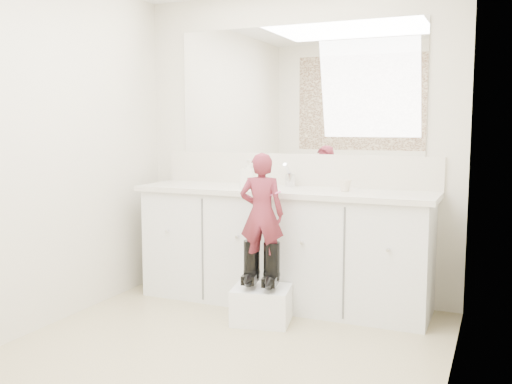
% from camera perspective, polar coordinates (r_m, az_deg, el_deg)
% --- Properties ---
extents(floor, '(3.00, 3.00, 0.00)m').
position_cam_1_polar(floor, '(3.45, -4.87, -16.61)').
color(floor, '#938460').
rests_on(floor, ground).
extents(wall_back, '(2.60, 0.00, 2.60)m').
position_cam_1_polar(wall_back, '(4.55, 4.01, 4.59)').
color(wall_back, beige).
rests_on(wall_back, floor).
extents(wall_left, '(0.00, 3.00, 3.00)m').
position_cam_1_polar(wall_left, '(3.97, -21.85, 3.83)').
color(wall_left, beige).
rests_on(wall_left, floor).
extents(wall_right, '(0.00, 3.00, 3.00)m').
position_cam_1_polar(wall_right, '(2.80, 19.01, 2.95)').
color(wall_right, beige).
rests_on(wall_right, floor).
extents(vanity_cabinet, '(2.20, 0.55, 0.85)m').
position_cam_1_polar(vanity_cabinet, '(4.39, 2.72, -5.68)').
color(vanity_cabinet, silver).
rests_on(vanity_cabinet, floor).
extents(countertop, '(2.28, 0.58, 0.04)m').
position_cam_1_polar(countertop, '(4.30, 2.68, 0.08)').
color(countertop, beige).
rests_on(countertop, vanity_cabinet).
extents(backsplash, '(2.28, 0.03, 0.25)m').
position_cam_1_polar(backsplash, '(4.55, 3.93, 2.26)').
color(backsplash, beige).
rests_on(backsplash, countertop).
extents(mirror, '(2.00, 0.02, 1.00)m').
position_cam_1_polar(mirror, '(4.55, 4.00, 10.14)').
color(mirror, white).
rests_on(mirror, wall_back).
extents(faucet, '(0.08, 0.08, 0.10)m').
position_cam_1_polar(faucet, '(4.45, 3.44, 1.19)').
color(faucet, silver).
rests_on(faucet, countertop).
extents(cup, '(0.11, 0.11, 0.09)m').
position_cam_1_polar(cup, '(4.17, 8.91, 0.66)').
color(cup, beige).
rests_on(cup, countertop).
extents(soap_bottle, '(0.10, 0.11, 0.22)m').
position_cam_1_polar(soap_bottle, '(4.34, -0.76, 1.85)').
color(soap_bottle, silver).
rests_on(soap_bottle, countertop).
extents(step_stool, '(0.44, 0.39, 0.25)m').
position_cam_1_polar(step_stool, '(4.04, 0.56, -11.22)').
color(step_stool, white).
rests_on(step_stool, floor).
extents(boot_left, '(0.16, 0.24, 0.32)m').
position_cam_1_polar(boot_left, '(3.99, -0.43, -7.16)').
color(boot_left, black).
rests_on(boot_left, step_stool).
extents(boot_right, '(0.16, 0.24, 0.32)m').
position_cam_1_polar(boot_right, '(3.93, 1.58, -7.37)').
color(boot_right, black).
rests_on(boot_right, step_stool).
extents(toddler, '(0.34, 0.26, 0.83)m').
position_cam_1_polar(toddler, '(3.89, 0.57, -2.18)').
color(toddler, '#A6334C').
rests_on(toddler, step_stool).
extents(toothbrush, '(0.14, 0.04, 0.06)m').
position_cam_1_polar(toothbrush, '(3.84, 1.54, -0.29)').
color(toothbrush, pink).
rests_on(toothbrush, toddler).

